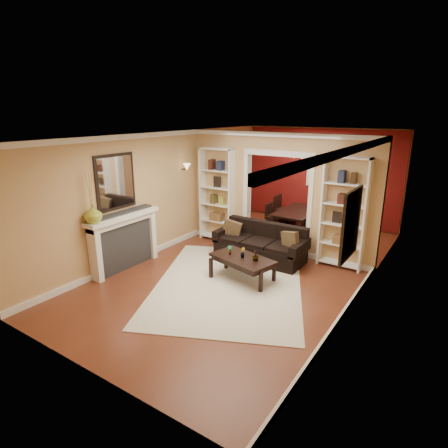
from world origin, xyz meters
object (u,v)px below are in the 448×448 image
Objects in this scene: bookshelf_left at (217,195)px; sofa at (260,243)px; bookshelf_right at (344,214)px; dining_table at (299,221)px; coffee_table at (242,269)px; fireplace at (125,242)px.

sofa is at bearing -20.80° from bookshelf_left.
dining_table is at bearing 133.08° from bookshelf_right.
fireplace reaches higher than coffee_table.
dining_table is (-0.07, 2.34, -0.10)m from sofa.
coffee_table is at bearing -44.10° from bookshelf_left.
sofa is at bearing 43.33° from fireplace.
bookshelf_left is at bearing 149.82° from coffee_table.
bookshelf_left and bookshelf_right have the same top height.
sofa is 0.87× the size of bookshelf_right.
fireplace reaches higher than dining_table.
bookshelf_left is 1.35× the size of fireplace.
bookshelf_right is (3.10, 0.00, 0.00)m from bookshelf_left.
bookshelf_right reaches higher than dining_table.
fireplace is at bearing -145.20° from bookshelf_right.
bookshelf_right is at bearing 20.24° from sofa.
bookshelf_right is at bearing 34.80° from fireplace.
bookshelf_left is at bearing 159.20° from sofa.
coffee_table is 0.53× the size of bookshelf_right.
fireplace is 4.74m from dining_table.
dining_table reaches higher than coffee_table.
sofa reaches higher than coffee_table.
bookshelf_left is 1.00× the size of bookshelf_right.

